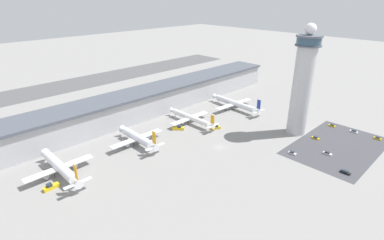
{
  "coord_description": "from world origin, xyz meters",
  "views": [
    {
      "loc": [
        -114.68,
        -95.27,
        80.28
      ],
      "look_at": [
        3.64,
        25.98,
        7.69
      ],
      "focal_mm": 28.0,
      "sensor_mm": 36.0,
      "label": 1
    }
  ],
  "objects": [
    {
      "name": "ground_plane",
      "position": [
        0.0,
        0.0,
        0.0
      ],
      "size": [
        1000.0,
        1000.0,
        0.0
      ],
      "primitive_type": "plane",
      "color": "gray"
    },
    {
      "name": "terminal_building",
      "position": [
        0.0,
        70.0,
        9.0
      ],
      "size": [
        246.07,
        25.0,
        17.81
      ],
      "color": "#B2B2B7",
      "rests_on": "ground"
    },
    {
      "name": "runway_strip",
      "position": [
        0.0,
        178.59,
        0.0
      ],
      "size": [
        369.11,
        44.0,
        0.01
      ],
      "primitive_type": "cube",
      "color": "#515154",
      "rests_on": "ground"
    },
    {
      "name": "control_tower",
      "position": [
        48.61,
        -19.91,
        31.6
      ],
      "size": [
        14.41,
        14.41,
        65.12
      ],
      "color": "#BCBCC1",
      "rests_on": "ground"
    },
    {
      "name": "parking_lot_surface",
      "position": [
        48.59,
        -45.81,
        0.0
      ],
      "size": [
        64.0,
        40.0,
        0.01
      ],
      "primitive_type": "cube",
      "color": "#424247",
      "rests_on": "ground"
    },
    {
      "name": "airplane_gate_alpha",
      "position": [
        -74.97,
        34.17,
        4.46
      ],
      "size": [
        32.42,
        39.18,
        13.95
      ],
      "color": "white",
      "rests_on": "ground"
    },
    {
      "name": "airplane_gate_bravo",
      "position": [
        -30.76,
        34.84,
        4.22
      ],
      "size": [
        33.38,
        33.78,
        13.55
      ],
      "color": "silver",
      "rests_on": "ground"
    },
    {
      "name": "airplane_gate_charlie",
      "position": [
        11.93,
        35.63,
        3.87
      ],
      "size": [
        31.34,
        40.37,
        11.24
      ],
      "color": "white",
      "rests_on": "ground"
    },
    {
      "name": "airplane_gate_delta",
      "position": [
        54.22,
        32.04,
        4.01
      ],
      "size": [
        35.7,
        45.52,
        12.58
      ],
      "color": "silver",
      "rests_on": "ground"
    },
    {
      "name": "service_truck_catering",
      "position": [
        -0.56,
        33.92,
        1.0
      ],
      "size": [
        6.87,
        7.31,
        2.88
      ],
      "color": "black",
      "rests_on": "ground"
    },
    {
      "name": "service_truck_fuel",
      "position": [
        16.95,
        18.2,
        0.95
      ],
      "size": [
        6.72,
        5.43,
        2.73
      ],
      "color": "black",
      "rests_on": "ground"
    },
    {
      "name": "service_truck_baggage",
      "position": [
        -82.58,
        27.05,
        0.97
      ],
      "size": [
        7.09,
        2.87,
        2.8
      ],
      "color": "black",
      "rests_on": "ground"
    },
    {
      "name": "car_black_suv",
      "position": [
        22.47,
        -32.07,
        0.53
      ],
      "size": [
        2.0,
        4.32,
        1.36
      ],
      "color": "black",
      "rests_on": "ground"
    },
    {
      "name": "car_white_wagon",
      "position": [
        74.65,
        -45.36,
        0.56
      ],
      "size": [
        1.86,
        4.84,
        1.44
      ],
      "color": "black",
      "rests_on": "ground"
    },
    {
      "name": "car_yellow_taxi",
      "position": [
        74.67,
        -58.7,
        0.6
      ],
      "size": [
        1.78,
        4.2,
        1.54
      ],
      "color": "black",
      "rests_on": "ground"
    },
    {
      "name": "car_navy_sedan",
      "position": [
        74.03,
        -32.19,
        0.56
      ],
      "size": [
        2.02,
        4.35,
        1.46
      ],
      "color": "black",
      "rests_on": "ground"
    },
    {
      "name": "car_maroon_suv",
      "position": [
        35.57,
        -45.5,
        0.57
      ],
      "size": [
        1.86,
        4.59,
        1.47
      ],
      "color": "black",
      "rests_on": "ground"
    },
    {
      "name": "car_blue_compact",
      "position": [
        49.0,
        -32.74,
        0.54
      ],
      "size": [
        1.93,
        4.5,
        1.39
      ],
      "color": "black",
      "rests_on": "ground"
    },
    {
      "name": "car_silver_sedan",
      "position": [
        23.47,
        -59.28,
        0.58
      ],
      "size": [
        1.77,
        4.82,
        1.51
      ],
      "color": "black",
      "rests_on": "ground"
    }
  ]
}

